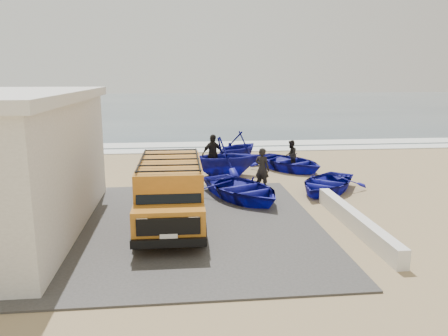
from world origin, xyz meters
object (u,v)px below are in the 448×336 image
boat_mid_right (289,162)px  fisherman_middle (291,155)px  parapet (355,221)px  fisherman_front (262,169)px  boat_mid_left (224,157)px  boat_far_left (238,147)px  van (170,191)px  fisherman_back (213,154)px  boat_near_right (326,183)px  boat_near_left (241,189)px

boat_mid_right → fisherman_middle: fisherman_middle is taller
parapet → fisherman_front: 5.58m
boat_mid_left → fisherman_front: size_ratio=2.01×
boat_far_left → fisherman_middle: boat_far_left is taller
van → boat_mid_left: van is taller
van → fisherman_front: bearing=48.5°
parapet → van: bearing=170.4°
boat_mid_right → fisherman_back: 4.02m
fisherman_middle → boat_mid_right: bearing=-10.8°
boat_mid_right → boat_mid_left: bearing=164.1°
van → boat_mid_right: van is taller
boat_far_left → fisherman_middle: bearing=2.8°
boat_mid_left → fisherman_back: 0.67m
van → boat_mid_right: bearing=53.5°
boat_near_right → boat_mid_right: (-0.47, 4.34, 0.04)m
van → boat_mid_right: 9.81m
fisherman_middle → fisherman_back: (-4.08, -0.72, 0.23)m
boat_mid_left → boat_mid_right: boat_mid_left is taller
fisherman_back → fisherman_middle: bearing=-15.7°
fisherman_front → fisherman_back: (-1.85, 3.06, 0.09)m
boat_near_right → boat_near_left: bearing=-129.0°
parapet → boat_near_left: size_ratio=1.42×
van → fisherman_back: van is taller
boat_mid_right → fisherman_front: bearing=-151.7°
boat_mid_left → boat_far_left: boat_mid_left is taller
fisherman_middle → boat_near_left: bearing=-5.0°
fisherman_middle → boat_far_left: bearing=-101.4°
fisherman_front → fisherman_middle: 4.39m
boat_near_left → parapet: bearing=-75.8°
boat_near_left → boat_mid_left: boat_mid_left is taller
parapet → fisherman_front: fisherman_front is taller
boat_near_right → parapet: bearing=-58.1°
van → fisherman_front: 5.67m
fisherman_front → boat_near_left: bearing=92.9°
boat_mid_left → boat_mid_right: 3.58m
parapet → van: size_ratio=1.18×
van → fisherman_middle: 10.01m
van → fisherman_middle: (6.02, 7.99, -0.42)m
boat_mid_right → fisherman_front: size_ratio=2.30×
boat_near_right → fisherman_back: bearing=178.8°
van → boat_mid_left: bearing=70.7°
boat_near_right → fisherman_front: (-2.56, 0.74, 0.51)m
boat_far_left → boat_near_right: bearing=-25.1°
fisherman_back → fisherman_front: bearing=-84.5°
boat_far_left → fisherman_front: bearing=-46.1°
boat_near_right → boat_mid_left: (-3.88, 3.38, 0.56)m
boat_near_left → fisherman_middle: (3.33, 5.26, 0.31)m
boat_mid_left → boat_far_left: size_ratio=1.09×
boat_far_left → fisherman_middle: 3.17m
boat_mid_right → boat_far_left: 3.21m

